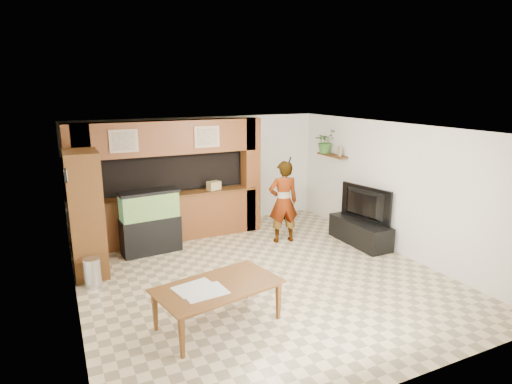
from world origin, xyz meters
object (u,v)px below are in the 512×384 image
pantry_cabinet (86,214)px  person (283,202)px  television (362,204)px  dining_table (220,306)px  aquarium (150,223)px

pantry_cabinet → person: bearing=-0.7°
television → dining_table: 4.30m
aquarium → television: aquarium is taller
pantry_cabinet → dining_table: 3.14m
dining_table → television: bearing=13.0°
pantry_cabinet → person: (3.92, -0.05, -0.22)m
person → television: bearing=161.0°
person → dining_table: bearing=57.7°
pantry_cabinet → television: 5.43m
television → dining_table: television is taller
aquarium → person: (2.72, -0.58, 0.26)m
pantry_cabinet → aquarium: (1.20, 0.53, -0.48)m
pantry_cabinet → television: size_ratio=1.73×
television → pantry_cabinet: bearing=69.9°
television → person: 1.65m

